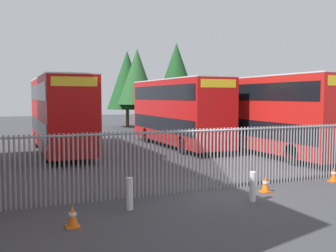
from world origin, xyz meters
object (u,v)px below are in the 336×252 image
object	(u,v)px
bollard_center_front	(253,187)
traffic_cone_mid_forecourt	(265,184)
double_decker_bus_behind_fence_left	(60,111)
traffic_cone_near_kerb	(73,216)
traffic_cone_by_gate	(334,174)
bollard_near_left	(130,194)
double_decker_bus_behind_fence_right	(178,110)
double_decker_bus_near_gate	(270,112)

from	to	relation	value
bollard_center_front	traffic_cone_mid_forecourt	xyz separation A→B (m)	(1.12, 0.87, -0.19)
double_decker_bus_behind_fence_left	traffic_cone_near_kerb	xyz separation A→B (m)	(-1.50, -14.01, -2.13)
traffic_cone_by_gate	bollard_near_left	bearing A→B (deg)	-175.76
double_decker_bus_behind_fence_right	bollard_center_front	bearing A→B (deg)	-103.96
traffic_cone_mid_forecourt	bollard_center_front	bearing A→B (deg)	-142.32
double_decker_bus_near_gate	bollard_center_front	world-z (taller)	double_decker_bus_near_gate
bollard_center_front	traffic_cone_mid_forecourt	bearing A→B (deg)	37.68
double_decker_bus_near_gate	double_decker_bus_behind_fence_left	xyz separation A→B (m)	(-10.89, 5.45, 0.00)
bollard_near_left	traffic_cone_near_kerb	size ratio (longest dim) A/B	1.61
double_decker_bus_behind_fence_left	traffic_cone_by_gate	distance (m)	15.33
double_decker_bus_behind_fence_right	bollard_near_left	bearing A→B (deg)	-119.19
double_decker_bus_near_gate	double_decker_bus_behind_fence_left	world-z (taller)	same
double_decker_bus_near_gate	bollard_near_left	bearing A→B (deg)	-144.36
bollard_near_left	traffic_cone_near_kerb	distance (m)	2.05
double_decker_bus_behind_fence_left	bollard_near_left	distance (m)	13.19
double_decker_bus_near_gate	bollard_near_left	world-z (taller)	double_decker_bus_near_gate
double_decker_bus_near_gate	bollard_near_left	xyz separation A→B (m)	(-10.60, -7.60, -1.95)
bollard_near_left	bollard_center_front	bearing A→B (deg)	-9.03
double_decker_bus_near_gate	traffic_cone_near_kerb	distance (m)	15.22
traffic_cone_mid_forecourt	traffic_cone_near_kerb	distance (m)	6.88
double_decker_bus_behind_fence_right	double_decker_bus_near_gate	bearing A→B (deg)	-57.55
traffic_cone_mid_forecourt	traffic_cone_near_kerb	bearing A→B (deg)	-169.73
double_decker_bus_behind_fence_left	double_decker_bus_behind_fence_right	bearing A→B (deg)	-0.98
double_decker_bus_behind_fence_right	bollard_near_left	distance (m)	14.92
traffic_cone_by_gate	bollard_center_front	bearing A→B (deg)	-164.88
double_decker_bus_near_gate	traffic_cone_mid_forecourt	bearing A→B (deg)	-127.44
double_decker_bus_behind_fence_right	traffic_cone_near_kerb	world-z (taller)	double_decker_bus_behind_fence_right
traffic_cone_near_kerb	traffic_cone_mid_forecourt	bearing A→B (deg)	10.27
bollard_center_front	traffic_cone_by_gate	bearing A→B (deg)	15.12
double_decker_bus_behind_fence_left	traffic_cone_by_gate	size ratio (longest dim) A/B	18.32
double_decker_bus_near_gate	double_decker_bus_behind_fence_left	size ratio (longest dim) A/B	1.00
double_decker_bus_behind_fence_left	double_decker_bus_behind_fence_right	xyz separation A→B (m)	(7.51, -0.13, 0.00)
bollard_near_left	double_decker_bus_behind_fence_right	bearing A→B (deg)	60.81
bollard_near_left	traffic_cone_mid_forecourt	world-z (taller)	bollard_near_left
traffic_cone_mid_forecourt	double_decker_bus_behind_fence_left	bearing A→B (deg)	112.39
double_decker_bus_behind_fence_left	traffic_cone_by_gate	world-z (taller)	double_decker_bus_behind_fence_left
traffic_cone_near_kerb	bollard_near_left	bearing A→B (deg)	28.41
traffic_cone_by_gate	double_decker_bus_behind_fence_right	bearing A→B (deg)	95.66
double_decker_bus_near_gate	double_decker_bus_behind_fence_right	world-z (taller)	same
double_decker_bus_behind_fence_left	bollard_near_left	size ratio (longest dim) A/B	11.38
double_decker_bus_near_gate	double_decker_bus_behind_fence_right	distance (m)	6.30
traffic_cone_mid_forecourt	bollard_near_left	bearing A→B (deg)	-177.07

